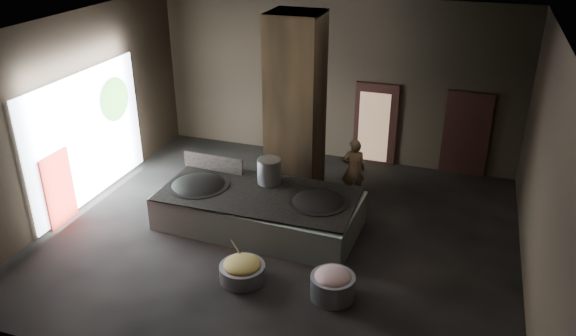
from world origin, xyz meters
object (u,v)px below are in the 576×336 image
(meat_basin, at_px, (333,286))
(wok_right, at_px, (318,205))
(wok_left, at_px, (199,188))
(stock_pot, at_px, (269,171))
(cook, at_px, (353,169))
(veg_basin, at_px, (242,272))
(hearth_platform, at_px, (259,211))

(meat_basin, bearing_deg, wok_right, 113.21)
(wok_left, xyz_separation_m, stock_pot, (1.50, 0.60, 0.38))
(wok_left, bearing_deg, meat_basin, -27.42)
(cook, relative_size, veg_basin, 1.77)
(hearth_platform, height_order, wok_right, wok_right)
(wok_left, relative_size, wok_right, 1.07)
(cook, distance_m, meat_basin, 3.99)
(wok_left, bearing_deg, wok_right, 2.05)
(wok_right, xyz_separation_m, meat_basin, (0.86, -2.00, -0.52))
(wok_right, relative_size, cook, 0.83)
(stock_pot, xyz_separation_m, cook, (1.65, 1.42, -0.35))
(stock_pot, bearing_deg, meat_basin, -49.19)
(hearth_platform, height_order, stock_pot, stock_pot)
(wok_right, bearing_deg, hearth_platform, -177.88)
(veg_basin, bearing_deg, meat_basin, 1.44)
(wok_left, height_order, stock_pot, stock_pot)
(veg_basin, bearing_deg, wok_right, 65.58)
(hearth_platform, height_order, wok_left, wok_left)
(hearth_platform, height_order, cook, cook)
(hearth_platform, relative_size, stock_pot, 7.67)
(meat_basin, bearing_deg, cook, 97.31)
(veg_basin, bearing_deg, hearth_platform, 101.98)
(wok_right, relative_size, veg_basin, 1.47)
(wok_right, bearing_deg, cook, 79.52)
(stock_pot, bearing_deg, veg_basin, -81.66)
(wok_left, distance_m, cook, 3.74)
(stock_pot, relative_size, veg_basin, 0.65)
(cook, bearing_deg, wok_right, 63.89)
(wok_right, height_order, cook, cook)
(wok_right, distance_m, cook, 1.95)
(veg_basin, bearing_deg, wok_left, 133.96)
(wok_right, xyz_separation_m, veg_basin, (-0.93, -2.04, -0.59))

